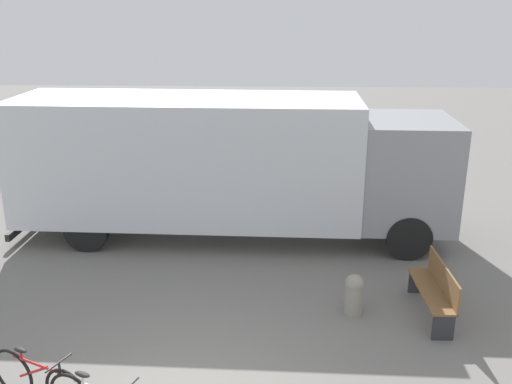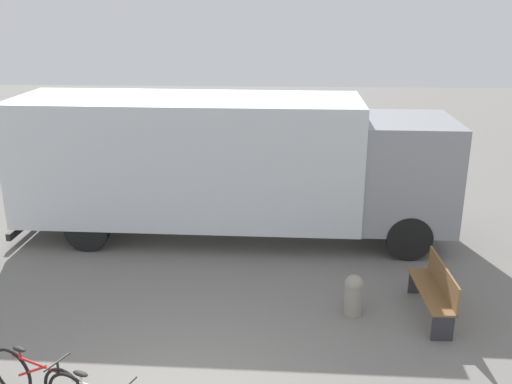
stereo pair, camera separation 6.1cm
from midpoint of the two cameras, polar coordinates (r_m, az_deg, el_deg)
delivery_truck at (r=12.53m, az=-2.81°, el=3.11°), size 9.55×2.59×3.12m
park_bench at (r=10.14m, az=17.69°, el=-9.20°), size 0.44×1.65×0.92m
bicycle_near at (r=8.30m, az=-20.81°, el=-17.23°), size 1.54×0.74×0.81m
bollard_near_bench at (r=9.92m, az=9.91°, el=-9.92°), size 0.33×0.33×0.72m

